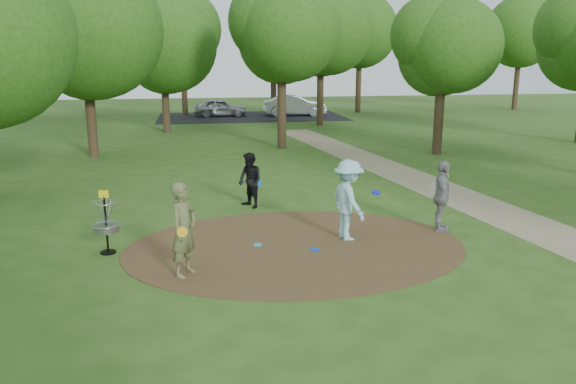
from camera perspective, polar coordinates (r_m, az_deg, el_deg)
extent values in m
plane|color=#2D5119|center=(13.88, 0.82, -5.58)|extent=(100.00, 100.00, 0.00)
cylinder|color=#47301C|center=(13.87, 0.82, -5.54)|extent=(8.40, 8.40, 0.02)
cube|color=#8C7A5B|center=(17.92, 20.52, -1.98)|extent=(7.55, 39.89, 0.01)
cube|color=black|center=(43.34, -3.74, 7.65)|extent=(14.00, 8.00, 0.01)
imported|color=#5F663B|center=(12.03, -10.54, -3.79)|extent=(0.81, 0.89, 2.03)
cylinder|color=#F7AC1B|center=(11.70, -10.71, -4.01)|extent=(0.22, 0.05, 0.22)
imported|color=#99DBE5|center=(14.23, 6.16, -0.83)|extent=(1.04, 1.47, 2.06)
cylinder|color=#0C13CE|center=(14.39, 8.93, -0.05)|extent=(0.27, 0.27, 0.08)
imported|color=black|center=(17.22, -3.87, 1.17)|extent=(0.98, 1.04, 1.71)
cylinder|color=blue|center=(17.25, -3.05, 0.89)|extent=(0.22, 0.07, 0.22)
imported|color=gray|center=(15.38, 15.36, -0.44)|extent=(0.81, 1.21, 1.91)
cylinder|color=white|center=(15.26, 14.74, 0.52)|extent=(0.22, 0.06, 0.22)
cylinder|color=#18B8C7|center=(13.95, -3.10, -5.37)|extent=(0.22, 0.22, 0.02)
cylinder|color=blue|center=(13.60, 2.72, -5.87)|extent=(0.22, 0.22, 0.02)
imported|color=#95979C|center=(43.69, -6.87, 8.53)|extent=(4.03, 1.64, 1.37)
imported|color=#A3A7AB|center=(43.81, 0.68, 8.78)|extent=(4.94, 2.06, 1.59)
cylinder|color=black|center=(13.91, -17.98, -3.30)|extent=(0.05, 0.05, 1.35)
cylinder|color=black|center=(14.11, -17.79, -5.85)|extent=(0.36, 0.36, 0.04)
cylinder|color=gray|center=(13.93, -17.97, -3.52)|extent=(0.60, 0.60, 0.16)
torus|color=gray|center=(13.91, -17.99, -3.20)|extent=(0.63, 0.63, 0.03)
torus|color=gray|center=(13.76, -18.16, -1.01)|extent=(0.58, 0.58, 0.02)
cube|color=yellow|center=(13.72, -18.22, -0.20)|extent=(0.22, 0.02, 0.18)
cylinder|color=#332316|center=(27.41, -19.39, 7.34)|extent=(0.44, 0.44, 3.80)
sphere|color=#264C14|center=(27.29, -20.00, 14.84)|extent=(6.15, 6.15, 6.15)
cylinder|color=#332316|center=(28.33, -0.64, 8.68)|extent=(0.44, 0.44, 4.18)
sphere|color=#264C14|center=(28.23, -0.66, 15.62)|extent=(4.84, 4.84, 4.84)
cylinder|color=#332316|center=(27.49, 15.07, 7.47)|extent=(0.44, 0.44, 3.61)
sphere|color=#264C14|center=(27.35, 15.46, 13.67)|extent=(4.27, 4.27, 4.27)
cylinder|color=#332316|center=(35.04, -12.32, 8.72)|extent=(0.44, 0.44, 3.42)
sphere|color=#264C14|center=(34.92, -12.60, 14.02)|extent=(5.55, 5.55, 5.55)
cylinder|color=#332316|center=(37.89, 3.29, 10.09)|extent=(0.44, 0.44, 4.37)
sphere|color=#264C14|center=(37.84, 3.37, 15.82)|extent=(5.81, 5.81, 5.81)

